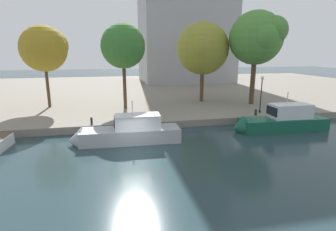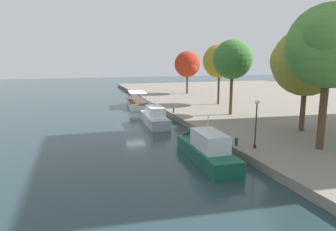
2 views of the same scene
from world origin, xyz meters
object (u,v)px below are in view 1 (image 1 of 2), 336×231
object	(u,v)px
mooring_bollard_1	(92,121)
office_tower	(185,5)
motor_yacht_2	(279,123)
tree_4	(122,45)
tree_1	(45,48)
motor_yacht_1	(125,135)
lamp_post	(261,90)
tree_3	(203,47)
tree_2	(259,37)
mooring_bollard_0	(256,112)

from	to	relation	value
mooring_bollard_1	office_tower	size ratio (longest dim) A/B	0.02
motor_yacht_2	office_tower	bearing A→B (deg)	-89.81
tree_4	tree_1	bearing A→B (deg)	162.05
motor_yacht_1	lamp_post	distance (m)	17.68
mooring_bollard_1	tree_3	world-z (taller)	tree_3
tree_1	tree_2	distance (m)	28.23
mooring_bollard_1	tree_2	world-z (taller)	tree_2
tree_1	office_tower	bearing A→B (deg)	45.71
motor_yacht_2	lamp_post	xyz separation A→B (m)	(0.59, 4.75, 2.81)
motor_yacht_1	tree_1	xyz separation A→B (m)	(-9.15, 14.74, 7.73)
tree_2	tree_4	xyz separation A→B (m)	(-18.15, 1.32, -1.04)
tree_4	office_tower	size ratio (longest dim) A/B	0.28
motor_yacht_2	tree_2	xyz separation A→B (m)	(2.64, 9.80, 9.14)
motor_yacht_2	tree_1	bearing A→B (deg)	-27.32
lamp_post	tree_4	xyz separation A→B (m)	(-16.11, 6.36, 5.30)
mooring_bollard_0	motor_yacht_1	bearing A→B (deg)	-165.23
tree_1	tree_2	bearing A→B (deg)	-9.09
motor_yacht_1	lamp_post	size ratio (longest dim) A/B	2.25
motor_yacht_1	office_tower	world-z (taller)	office_tower
motor_yacht_2	tree_1	xyz separation A→B (m)	(-25.20, 14.25, 7.67)
tree_3	tree_4	world-z (taller)	tree_3
tree_1	tree_2	size ratio (longest dim) A/B	0.83
motor_yacht_1	office_tower	size ratio (longest dim) A/B	0.26
motor_yacht_2	lamp_post	bearing A→B (deg)	-94.90
tree_2	tree_4	size ratio (longest dim) A/B	1.18
tree_3	tree_4	distance (m)	11.86
motor_yacht_1	lamp_post	world-z (taller)	lamp_post
motor_yacht_1	office_tower	xyz separation A→B (m)	(17.48, 42.05, 18.17)
motor_yacht_1	mooring_bollard_0	distance (m)	15.92
motor_yacht_2	lamp_post	distance (m)	5.55
motor_yacht_2	tree_2	size ratio (longest dim) A/B	0.81
office_tower	mooring_bollard_1	bearing A→B (deg)	-118.50
lamp_post	tree_2	size ratio (longest dim) A/B	0.35
motor_yacht_2	mooring_bollard_1	xyz separation A→B (m)	(-19.22, 3.50, 0.41)
tree_1	mooring_bollard_0	bearing A→B (deg)	-23.53
mooring_bollard_1	tree_1	distance (m)	14.28
mooring_bollard_0	tree_2	xyz separation A→B (m)	(3.30, 6.23, 8.75)
motor_yacht_1	tree_4	bearing A→B (deg)	-90.12
office_tower	tree_1	bearing A→B (deg)	-134.29
lamp_post	office_tower	xyz separation A→B (m)	(0.85, 36.80, 15.30)
motor_yacht_2	motor_yacht_1	bearing A→B (deg)	3.93
lamp_post	tree_2	distance (m)	8.35
tree_1	office_tower	xyz separation A→B (m)	(26.64, 27.30, 10.44)
lamp_post	motor_yacht_1	bearing A→B (deg)	-162.50
tree_4	motor_yacht_2	bearing A→B (deg)	-35.62
mooring_bollard_1	lamp_post	size ratio (longest dim) A/B	0.18
tree_2	mooring_bollard_0	bearing A→B (deg)	-117.89
motor_yacht_1	tree_1	distance (m)	19.00
tree_2	tree_4	world-z (taller)	tree_2
tree_3	tree_4	xyz separation A→B (m)	(-11.62, -2.40, 0.15)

